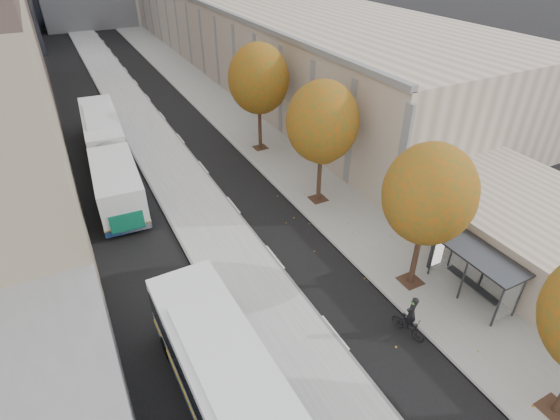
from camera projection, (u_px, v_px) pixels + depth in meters
bus_platform at (157, 147)px, 35.80m from camera, size 4.25×150.00×0.15m
sidewalk at (247, 130)px, 38.90m from camera, size 4.75×150.00×0.08m
building_tan at (237, 19)px, 62.65m from camera, size 18.00×92.00×8.00m
bus_shelter at (481, 260)px, 20.47m from camera, size 1.90×4.40×2.53m
tree_c at (429, 194)px, 19.50m from camera, size 4.20×4.20×7.28m
tree_d at (322, 122)px, 26.07m from camera, size 4.40×4.40×7.60m
tree_e at (259, 79)px, 32.64m from camera, size 4.60×4.60×7.92m
bus_far at (108, 152)px, 31.48m from camera, size 3.62×18.08×2.99m
cyclist at (409, 321)px, 19.10m from camera, size 0.88×1.79×2.20m
distant_car at (103, 121)px, 38.82m from camera, size 2.25×4.46×1.46m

